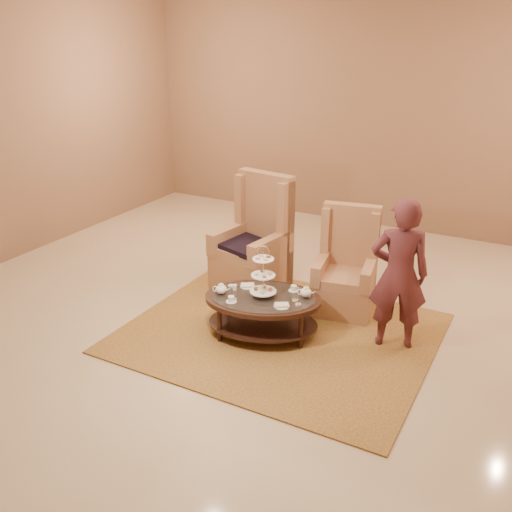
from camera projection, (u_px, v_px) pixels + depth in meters
The scene contains 8 objects.
ground at pixel (259, 331), 6.08m from camera, with size 8.00×8.00×0.00m, color beige.
ceiling at pixel (259, 331), 6.08m from camera, with size 8.00×8.00×0.02m, color beige.
wall_back at pixel (383, 115), 8.68m from camera, with size 8.00×0.04×3.50m, color #926A4F.
rug at pixel (279, 333), 6.04m from camera, with size 3.11×2.60×0.02m.
tea_table at pixel (263, 304), 5.88m from camera, with size 1.41×1.18×1.01m.
armchair_left at pixel (255, 249), 7.01m from camera, with size 0.86×0.89×1.39m.
armchair_right at pixel (346, 276), 6.45m from camera, with size 0.75×0.77×1.19m.
person at pixel (399, 275), 5.54m from camera, with size 0.66×0.54×1.56m.
Camera 1 is at (2.50, -4.70, 3.05)m, focal length 40.00 mm.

